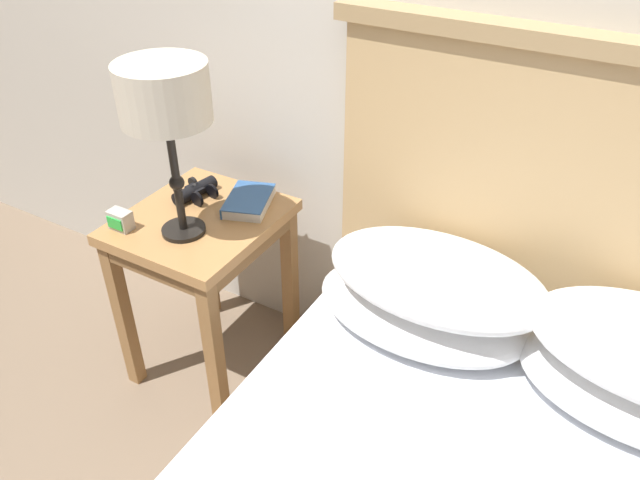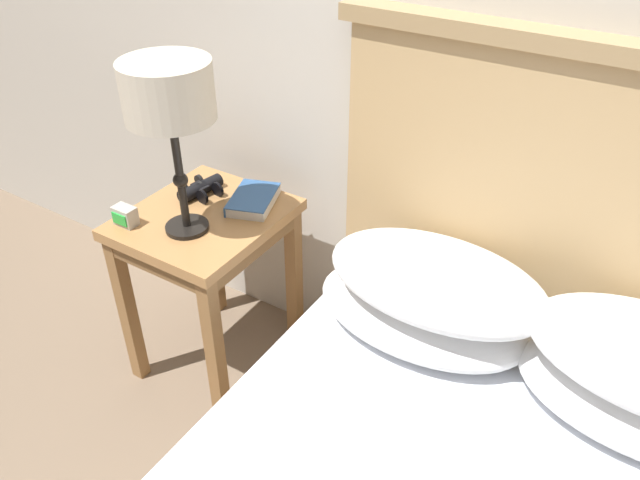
# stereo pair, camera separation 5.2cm
# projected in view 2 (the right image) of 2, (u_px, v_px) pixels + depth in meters

# --- Properties ---
(nightstand) EXTENTS (0.44, 0.50, 0.62)m
(nightstand) POSITION_uv_depth(u_px,v_px,m) (207.00, 240.00, 2.00)
(nightstand) COLOR #AD7A47
(nightstand) RESTS_ON ground_plane
(table_lamp) EXTENTS (0.25, 0.25, 0.51)m
(table_lamp) POSITION_uv_depth(u_px,v_px,m) (168.00, 97.00, 1.64)
(table_lamp) COLOR black
(table_lamp) RESTS_ON nightstand
(book_on_nightstand) EXTENTS (0.19, 0.23, 0.04)m
(book_on_nightstand) POSITION_uv_depth(u_px,v_px,m) (253.00, 200.00, 1.98)
(book_on_nightstand) COLOR silver
(book_on_nightstand) RESTS_ON nightstand
(binoculars_pair) EXTENTS (0.15, 0.16, 0.05)m
(binoculars_pair) POSITION_uv_depth(u_px,v_px,m) (201.00, 188.00, 2.03)
(binoculars_pair) COLOR black
(binoculars_pair) RESTS_ON nightstand
(alarm_clock) EXTENTS (0.07, 0.05, 0.06)m
(alarm_clock) POSITION_uv_depth(u_px,v_px,m) (125.00, 216.00, 1.88)
(alarm_clock) COLOR #B7B2A8
(alarm_clock) RESTS_ON nightstand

